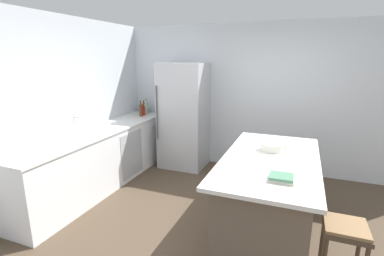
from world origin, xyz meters
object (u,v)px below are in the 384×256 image
at_px(refrigerator, 184,116).
at_px(cutting_board, 273,145).
at_px(bar_stool, 344,236).
at_px(gin_bottle, 146,108).
at_px(kitchen_island, 268,196).
at_px(cookbook_stack, 281,178).
at_px(hot_sauce_bottle, 144,111).
at_px(sink_faucet, 75,126).
at_px(syrup_bottle, 141,110).
at_px(mixing_bowl, 272,147).
at_px(whiskey_bottle, 144,108).

distance_m(refrigerator, cutting_board, 2.08).
distance_m(bar_stool, gin_bottle, 4.03).
bearing_deg(kitchen_island, gin_bottle, 146.82).
bearing_deg(gin_bottle, cookbook_stack, -39.63).
height_order(hot_sauce_bottle, cutting_board, hot_sauce_bottle).
bearing_deg(refrigerator, cutting_board, -34.26).
xyz_separation_m(bar_stool, cutting_board, (-0.73, 1.08, 0.42)).
relative_size(refrigerator, sink_faucet, 6.41).
xyz_separation_m(bar_stool, syrup_bottle, (-3.27, 2.10, 0.52)).
height_order(bar_stool, cookbook_stack, cookbook_stack).
bearing_deg(gin_bottle, kitchen_island, -33.18).
bearing_deg(sink_faucet, mixing_bowl, 7.82).
bearing_deg(sink_faucet, hot_sauce_bottle, 86.31).
bearing_deg(hot_sauce_bottle, sink_faucet, -93.69).
distance_m(bar_stool, hot_sauce_bottle, 3.97).
distance_m(cookbook_stack, cutting_board, 1.05).
bearing_deg(gin_bottle, bar_stool, -35.04).
bearing_deg(sink_faucet, whiskey_bottle, 90.57).
distance_m(whiskey_bottle, hot_sauce_bottle, 0.24).
bearing_deg(syrup_bottle, hot_sauce_bottle, 84.63).
bearing_deg(cookbook_stack, sink_faucet, 170.33).
bearing_deg(cookbook_stack, gin_bottle, 140.37).
height_order(bar_stool, gin_bottle, gin_bottle).
distance_m(syrup_bottle, cookbook_stack, 3.41).
xyz_separation_m(hot_sauce_bottle, mixing_bowl, (2.54, -1.31, -0.04)).
bearing_deg(cutting_board, refrigerator, 145.74).
height_order(bar_stool, sink_faucet, sink_faucet).
bearing_deg(mixing_bowl, kitchen_island, -86.29).
bearing_deg(whiskey_bottle, cookbook_stack, -39.77).
bearing_deg(cutting_board, sink_faucet, -168.15).
relative_size(sink_faucet, gin_bottle, 0.99).
relative_size(hot_sauce_bottle, syrup_bottle, 0.77).
bearing_deg(bar_stool, cutting_board, 124.10).
bearing_deg(bar_stool, refrigerator, 137.43).
height_order(refrigerator, bar_stool, refrigerator).
height_order(kitchen_island, cutting_board, cutting_board).
distance_m(whiskey_bottle, syrup_bottle, 0.33).
height_order(sink_faucet, whiskey_bottle, sink_faucet).
bearing_deg(kitchen_island, cookbook_stack, -75.00).
relative_size(syrup_bottle, cookbook_stack, 1.29).
xyz_separation_m(sink_faucet, mixing_bowl, (2.65, 0.36, -0.10)).
distance_m(hot_sauce_bottle, syrup_bottle, 0.10).
bearing_deg(refrigerator, gin_bottle, 176.92).
bearing_deg(syrup_bottle, sink_faucet, -93.58).
distance_m(sink_faucet, cookbook_stack, 2.86).
xyz_separation_m(sink_faucet, syrup_bottle, (0.10, 1.58, -0.04)).
height_order(whiskey_bottle, hot_sauce_bottle, whiskey_bottle).
distance_m(sink_faucet, mixing_bowl, 2.67).
relative_size(refrigerator, cookbook_stack, 8.39).
relative_size(whiskey_bottle, syrup_bottle, 0.85).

